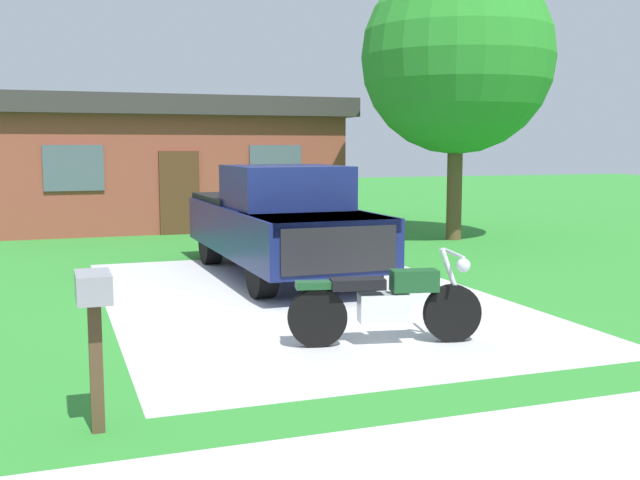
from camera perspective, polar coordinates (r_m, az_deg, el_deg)
ground_plane at (r=11.21m, az=-1.39°, el=-4.38°), size 80.00×80.00×0.00m
driveway_pad at (r=11.21m, az=-1.39°, el=-4.37°), size 5.52×8.61×0.01m
sidewalk_strip at (r=6.03m, az=17.36°, el=-14.85°), size 36.00×1.80×0.01m
motorcycle at (r=8.59m, az=5.05°, el=-4.71°), size 2.19×0.80×1.09m
pickup_truck at (r=13.12m, az=-3.19°, el=1.49°), size 2.08×5.66×1.90m
mailbox at (r=6.11m, az=-16.55°, el=-4.96°), size 0.26×0.48×1.26m
shade_tree at (r=18.51m, az=10.22°, el=13.27°), size 4.50×4.50×6.53m
neighbor_house at (r=22.00m, az=-11.56°, el=5.77°), size 9.60×5.60×3.50m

